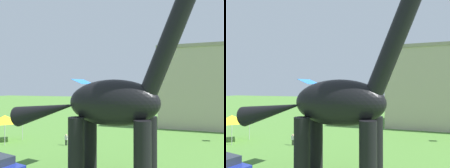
% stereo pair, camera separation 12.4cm
% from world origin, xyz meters
% --- Properties ---
extents(dinosaur_sculpture, '(13.98, 2.96, 14.62)m').
position_xyz_m(dinosaur_sculpture, '(-1.65, 5.25, 5.29)').
color(dinosaur_sculpture, black).
rests_on(dinosaur_sculpture, ground_plane).
extents(person_vendor_side, '(0.45, 0.20, 1.20)m').
position_xyz_m(person_vendor_side, '(-9.78, 13.20, 0.73)').
color(person_vendor_side, black).
rests_on(person_vendor_side, ground_plane).
extents(festival_canopy_tent, '(3.15, 3.15, 3.00)m').
position_xyz_m(festival_canopy_tent, '(-17.41, 12.37, 2.54)').
color(festival_canopy_tent, '#B2B2B7').
rests_on(festival_canopy_tent, ground_plane).
extents(kite_high_left, '(1.41, 1.74, 0.41)m').
position_xyz_m(kite_high_left, '(-5.07, 7.84, 6.71)').
color(kite_high_left, '#287AE5').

